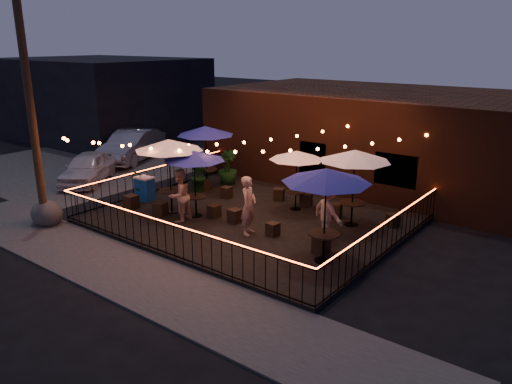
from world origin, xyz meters
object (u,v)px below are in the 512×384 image
at_px(cafe_table_1, 205,132).
at_px(cooler, 145,188).
at_px(utility_pole, 31,109).
at_px(cafe_table_0, 169,146).
at_px(cafe_table_2, 194,157).
at_px(boulder, 47,214).
at_px(cafe_table_5, 355,157).
at_px(cafe_table_3, 297,156).
at_px(cafe_table_4, 326,177).

bearing_deg(cafe_table_1, cooler, -104.27).
xyz_separation_m(utility_pole, cooler, (0.90, 3.66, -3.37)).
height_order(cafe_table_0, cooler, cafe_table_0).
bearing_deg(cooler, cafe_table_2, -5.62).
relative_size(cooler, boulder, 0.91).
bearing_deg(cooler, cafe_table_0, -13.41).
xyz_separation_m(utility_pole, cafe_table_1, (1.60, 6.42, -1.47)).
relative_size(utility_pole, cafe_table_5, 2.92).
distance_m(cafe_table_0, cafe_table_3, 4.53).
bearing_deg(cafe_table_0, cafe_table_2, 11.97).
xyz_separation_m(cafe_table_1, cafe_table_2, (2.13, -2.85, -0.23)).
height_order(cafe_table_2, boulder, cafe_table_2).
height_order(cafe_table_4, cafe_table_5, cafe_table_4).
xyz_separation_m(cafe_table_4, cafe_table_5, (-0.70, 3.08, -0.10)).
bearing_deg(boulder, cafe_table_5, 35.24).
relative_size(cafe_table_1, cafe_table_4, 0.93).
bearing_deg(cafe_table_4, cafe_table_5, 102.83).
bearing_deg(utility_pole, cooler, 76.20).
bearing_deg(boulder, cooler, 75.67).
distance_m(utility_pole, cafe_table_3, 8.99).
relative_size(cafe_table_2, cafe_table_3, 1.18).
distance_m(utility_pole, cafe_table_5, 10.57).
bearing_deg(cafe_table_3, cooler, -153.02).
relative_size(utility_pole, cafe_table_2, 3.01).
bearing_deg(cooler, cafe_table_1, 72.16).
relative_size(cafe_table_1, cafe_table_2, 1.06).
distance_m(cafe_table_3, cooler, 6.05).
bearing_deg(utility_pole, cafe_table_5, 35.69).
relative_size(cafe_table_4, cooler, 3.25).
bearing_deg(cafe_table_3, cafe_table_1, 178.77).
xyz_separation_m(cafe_table_4, cooler, (-8.30, 0.64, -1.98)).
xyz_separation_m(cafe_table_2, cafe_table_5, (4.76, 2.54, 0.20)).
distance_m(cafe_table_0, cafe_table_2, 1.07).
height_order(cafe_table_2, cafe_table_5, cafe_table_5).
distance_m(cafe_table_1, cafe_table_4, 8.32).
relative_size(utility_pole, cooler, 8.52).
bearing_deg(cafe_table_2, cafe_table_5, 28.07).
bearing_deg(cooler, utility_pole, -107.38).
distance_m(cafe_table_0, cooler, 2.69).
xyz_separation_m(cafe_table_2, cafe_table_4, (5.47, -0.54, 0.31)).
bearing_deg(utility_pole, cafe_table_1, 76.00).
distance_m(cafe_table_1, cafe_table_3, 4.53).
xyz_separation_m(utility_pole, cafe_table_4, (9.20, 3.03, -1.39)).
xyz_separation_m(cafe_table_4, boulder, (-9.21, -2.93, -2.21)).
bearing_deg(cafe_table_5, cafe_table_2, -151.93).
relative_size(cafe_table_0, cafe_table_4, 0.94).
height_order(cafe_table_1, cafe_table_2, cafe_table_1).
relative_size(utility_pole, cafe_table_1, 2.83).
bearing_deg(cafe_table_0, cafe_table_3, 41.18).
relative_size(cafe_table_3, cafe_table_5, 0.82).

